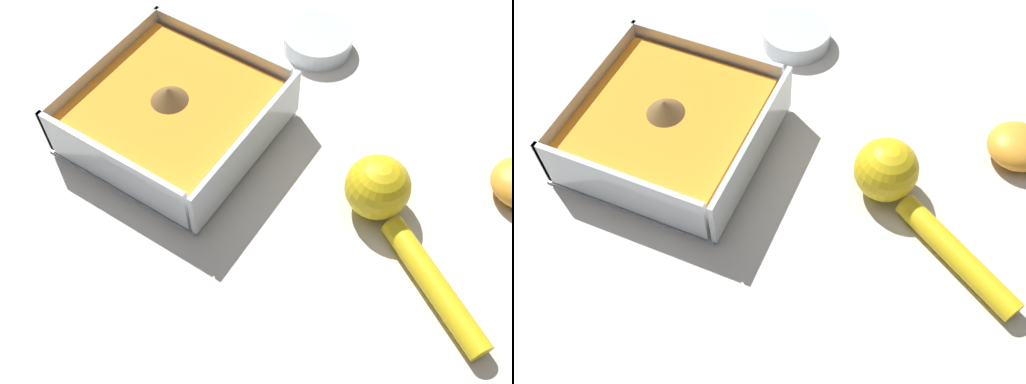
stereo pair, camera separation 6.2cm
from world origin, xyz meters
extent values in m
plane|color=beige|center=(0.00, 0.00, 0.00)|extent=(4.00, 4.00, 0.00)
cube|color=silver|center=(-0.02, 0.00, 0.00)|extent=(0.21, 0.21, 0.01)
cube|color=silver|center=(-0.02, 0.10, 0.04)|extent=(0.21, 0.01, 0.06)
cube|color=silver|center=(-0.02, -0.10, 0.04)|extent=(0.21, 0.01, 0.06)
cube|color=silver|center=(0.08, 0.00, 0.04)|extent=(0.01, 0.19, 0.06)
cube|color=silver|center=(-0.12, 0.00, 0.04)|extent=(0.01, 0.19, 0.06)
cube|color=orange|center=(-0.02, 0.00, 0.03)|extent=(0.19, 0.19, 0.05)
cone|color=brown|center=(-0.02, 0.00, 0.06)|extent=(0.04, 0.04, 0.02)
cylinder|color=silver|center=(0.20, -0.07, 0.01)|extent=(0.09, 0.09, 0.03)
cylinder|color=brown|center=(0.20, -0.07, 0.01)|extent=(0.08, 0.08, 0.01)
sphere|color=yellow|center=(0.01, -0.24, 0.03)|extent=(0.07, 0.07, 0.07)
cylinder|color=yellow|center=(-0.05, -0.34, 0.01)|extent=(0.10, 0.14, 0.03)
ellipsoid|color=orange|center=(0.11, -0.37, 0.02)|extent=(0.07, 0.07, 0.04)
camera|label=1|loc=(-0.35, -0.33, 0.55)|focal=42.00mm
camera|label=2|loc=(-0.38, -0.27, 0.55)|focal=42.00mm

